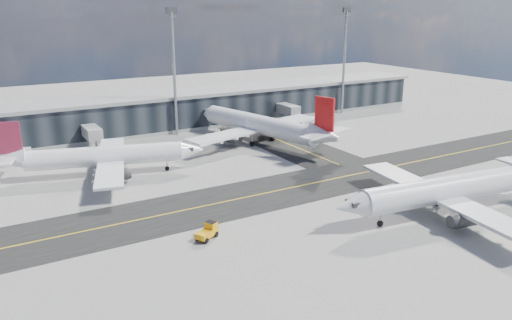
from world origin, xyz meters
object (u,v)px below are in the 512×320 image
object	(u,v)px
airliner_redtail	(261,125)
baggage_tug	(208,231)
airliner_near	(451,189)
airliner_af	(102,156)
service_van	(283,122)

from	to	relation	value
airliner_redtail	baggage_tug	distance (m)	48.08
airliner_redtail	airliner_near	distance (m)	47.55
baggage_tug	airliner_af	bearing A→B (deg)	161.01
airliner_af	airliner_redtail	distance (m)	35.94
service_van	airliner_near	bearing A→B (deg)	-136.37
airliner_redtail	airliner_af	bearing A→B (deg)	172.95
baggage_tug	service_van	distance (m)	67.15
airliner_af	service_van	xyz separation A→B (m)	(49.93, 17.60, -2.68)
airliner_af	service_van	distance (m)	53.01
airliner_near	service_van	size ratio (longest dim) A/B	6.40
airliner_redtail	baggage_tug	world-z (taller)	airliner_redtail
baggage_tug	service_van	bearing A→B (deg)	110.08
airliner_af	airliner_near	size ratio (longest dim) A/B	0.92
airliner_af	baggage_tug	distance (m)	33.21
baggage_tug	airliner_redtail	bearing A→B (deg)	112.55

